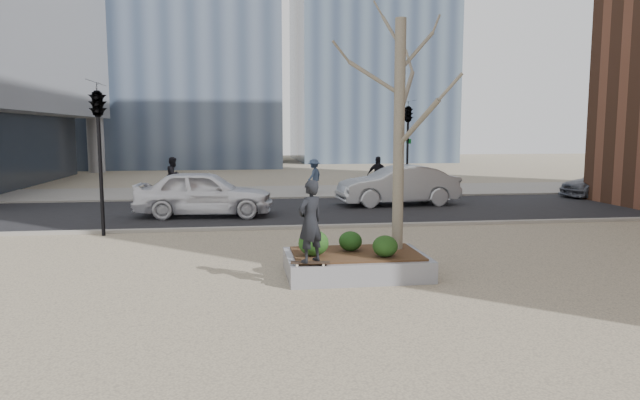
{
  "coord_description": "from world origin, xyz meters",
  "views": [
    {
      "loc": [
        -1.45,
        -11.83,
        3.11
      ],
      "look_at": [
        0.5,
        2.0,
        1.4
      ],
      "focal_mm": 32.0,
      "sensor_mm": 36.0,
      "label": 1
    }
  ],
  "objects": [
    {
      "name": "pedestrian_a",
      "position": [
        -4.7,
        17.0,
        0.92
      ],
      "size": [
        0.94,
        1.05,
        1.78
      ],
      "primitive_type": "imported",
      "rotation": [
        0.0,
        0.0,
        1.2
      ],
      "color": "black",
      "rests_on": "far_sidewalk"
    },
    {
      "name": "shrub_middle",
      "position": [
        0.92,
        0.2,
        0.71
      ],
      "size": [
        0.51,
        0.51,
        0.43
      ],
      "primitive_type": "ellipsoid",
      "color": "#163912",
      "rests_on": "planter_mulch"
    },
    {
      "name": "car_third",
      "position": [
        15.49,
        12.54,
        0.65
      ],
      "size": [
        4.5,
        2.13,
        1.27
      ],
      "primitive_type": "imported",
      "rotation": [
        0.0,
        0.0,
        4.79
      ],
      "color": "#53555F",
      "rests_on": "street"
    },
    {
      "name": "shrub_right",
      "position": [
        1.52,
        -0.48,
        0.71
      ],
      "size": [
        0.53,
        0.53,
        0.45
      ],
      "primitive_type": "ellipsoid",
      "color": "#1B3B12",
      "rests_on": "planter_mulch"
    },
    {
      "name": "traffic_light_near",
      "position": [
        -5.5,
        5.6,
        2.25
      ],
      "size": [
        0.6,
        2.48,
        4.5
      ],
      "primitive_type": null,
      "color": "black",
      "rests_on": "ground"
    },
    {
      "name": "ground",
      "position": [
        0.0,
        0.0,
        0.0
      ],
      "size": [
        120.0,
        120.0,
        0.0
      ],
      "primitive_type": "plane",
      "color": "tan",
      "rests_on": "ground"
    },
    {
      "name": "pedestrian_b",
      "position": [
        2.23,
        16.41,
        0.86
      ],
      "size": [
        1.13,
        1.24,
        1.67
      ],
      "primitive_type": "imported",
      "rotation": [
        0.0,
        0.0,
        4.09
      ],
      "color": "#374864",
      "rests_on": "far_sidewalk"
    },
    {
      "name": "police_car",
      "position": [
        -2.74,
        9.04,
        0.86
      ],
      "size": [
        5.07,
        2.39,
        1.68
      ],
      "primitive_type": "imported",
      "rotation": [
        0.0,
        0.0,
        1.49
      ],
      "color": "white",
      "rests_on": "street"
    },
    {
      "name": "skateboard",
      "position": [
        -0.1,
        -0.88,
        0.49
      ],
      "size": [
        0.8,
        0.29,
        0.08
      ],
      "primitive_type": null,
      "rotation": [
        0.0,
        0.0,
        -0.12
      ],
      "color": "black",
      "rests_on": "planter"
    },
    {
      "name": "shrub_left",
      "position": [
        0.06,
        -0.17,
        0.76
      ],
      "size": [
        0.64,
        0.64,
        0.54
      ],
      "primitive_type": "ellipsoid",
      "color": "#1C3912",
      "rests_on": "planter_mulch"
    },
    {
      "name": "car_silver",
      "position": [
        5.06,
        11.1,
        0.84
      ],
      "size": [
        5.11,
        2.09,
        1.65
      ],
      "primitive_type": "imported",
      "rotation": [
        0.0,
        0.0,
        4.78
      ],
      "color": "#ABAFB4",
      "rests_on": "street"
    },
    {
      "name": "pedestrian_c",
      "position": [
        5.2,
        15.09,
        0.94
      ],
      "size": [
        1.17,
        0.77,
        1.84
      ],
      "primitive_type": "imported",
      "rotation": [
        0.0,
        0.0,
        2.81
      ],
      "color": "black",
      "rests_on": "far_sidewalk"
    },
    {
      "name": "planter",
      "position": [
        1.0,
        0.0,
        0.23
      ],
      "size": [
        3.0,
        2.0,
        0.45
      ],
      "primitive_type": "cube",
      "color": "gray",
      "rests_on": "ground"
    },
    {
      "name": "street",
      "position": [
        0.0,
        10.0,
        0.01
      ],
      "size": [
        60.0,
        8.0,
        0.02
      ],
      "primitive_type": "cube",
      "color": "black",
      "rests_on": "ground"
    },
    {
      "name": "far_sidewalk",
      "position": [
        0.0,
        17.0,
        0.01
      ],
      "size": [
        60.0,
        6.0,
        0.02
      ],
      "primitive_type": "cube",
      "color": "gray",
      "rests_on": "ground"
    },
    {
      "name": "planter_mulch",
      "position": [
        1.0,
        0.0,
        0.47
      ],
      "size": [
        2.7,
        1.7,
        0.04
      ],
      "primitive_type": "cube",
      "color": "#382314",
      "rests_on": "planter"
    },
    {
      "name": "traffic_light_far",
      "position": [
        6.5,
        14.6,
        2.25
      ],
      "size": [
        0.6,
        2.48,
        4.5
      ],
      "primitive_type": null,
      "color": "black",
      "rests_on": "ground"
    },
    {
      "name": "sycamore_tree",
      "position": [
        2.0,
        0.3,
        3.79
      ],
      "size": [
        2.8,
        2.8,
        6.6
      ],
      "primitive_type": null,
      "color": "gray",
      "rests_on": "planter_mulch"
    },
    {
      "name": "skateboarder",
      "position": [
        -0.1,
        -0.88,
        1.34
      ],
      "size": [
        0.71,
        0.66,
        1.63
      ],
      "primitive_type": "imported",
      "rotation": [
        0.0,
        0.0,
        3.77
      ],
      "color": "black",
      "rests_on": "skateboard"
    }
  ]
}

